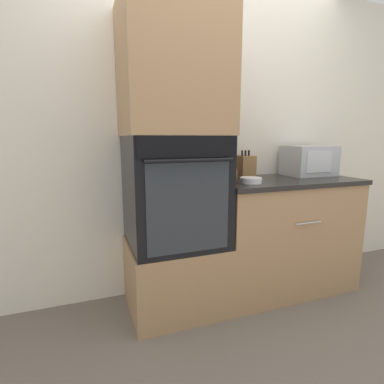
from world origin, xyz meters
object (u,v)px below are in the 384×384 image
object	(u,v)px
condiment_jar_near	(234,176)
bowl	(251,180)
wall_oven	(175,191)
condiment_jar_mid	(230,174)
microwave	(309,161)
knife_block	(245,166)

from	to	relation	value
condiment_jar_near	bowl	bearing A→B (deg)	-38.15
wall_oven	condiment_jar_mid	distance (m)	0.48
wall_oven	microwave	world-z (taller)	wall_oven
condiment_jar_near	microwave	bearing A→B (deg)	10.82
microwave	bowl	size ratio (longest dim) A/B	2.57
knife_block	bowl	xyz separation A→B (m)	(-0.13, -0.31, -0.07)
wall_oven	bowl	world-z (taller)	wall_oven
microwave	knife_block	xyz separation A→B (m)	(-0.59, 0.08, -0.04)
microwave	bowl	xyz separation A→B (m)	(-0.72, -0.23, -0.11)
condiment_jar_near	condiment_jar_mid	world-z (taller)	condiment_jar_mid
wall_oven	condiment_jar_mid	world-z (taller)	wall_oven
bowl	condiment_jar_mid	distance (m)	0.20
microwave	bowl	distance (m)	0.76
wall_oven	knife_block	xyz separation A→B (m)	(0.67, 0.20, 0.13)
wall_oven	microwave	xyz separation A→B (m)	(1.26, 0.12, 0.17)
wall_oven	knife_block	distance (m)	0.72
microwave	condiment_jar_mid	world-z (taller)	microwave
knife_block	bowl	size ratio (longest dim) A/B	1.39
knife_block	condiment_jar_mid	distance (m)	0.25
wall_oven	condiment_jar_mid	xyz separation A→B (m)	(0.47, 0.07, 0.09)
knife_block	bowl	bearing A→B (deg)	-112.64
knife_block	bowl	world-z (taller)	knife_block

